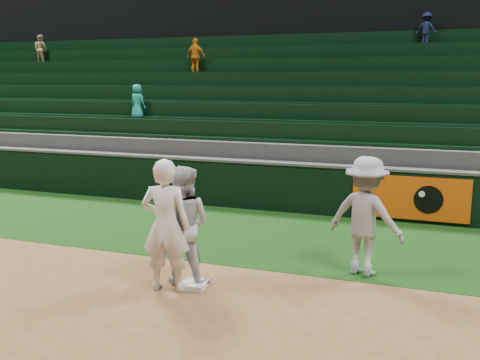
{
  "coord_description": "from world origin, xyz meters",
  "views": [
    {
      "loc": [
        3.33,
        -7.58,
        3.27
      ],
      "look_at": [
        -0.19,
        2.3,
        1.3
      ],
      "focal_mm": 40.0,
      "sensor_mm": 36.0,
      "label": 1
    }
  ],
  "objects_px": {
    "first_base": "(194,285)",
    "baserunner": "(183,225)",
    "base_coach": "(366,216)",
    "first_baseman": "(166,226)"
  },
  "relations": [
    {
      "from": "baserunner",
      "to": "base_coach",
      "type": "xyz_separation_m",
      "value": [
        2.74,
        1.35,
        0.05
      ]
    },
    {
      "from": "first_baseman",
      "to": "base_coach",
      "type": "bearing_deg",
      "value": -157.83
    },
    {
      "from": "first_base",
      "to": "baserunner",
      "type": "distance_m",
      "value": 0.97
    },
    {
      "from": "first_base",
      "to": "first_baseman",
      "type": "bearing_deg",
      "value": -147.05
    },
    {
      "from": "baserunner",
      "to": "first_base",
      "type": "bearing_deg",
      "value": 142.86
    },
    {
      "from": "first_baseman",
      "to": "baserunner",
      "type": "bearing_deg",
      "value": -113.89
    },
    {
      "from": "first_base",
      "to": "first_baseman",
      "type": "height_order",
      "value": "first_baseman"
    },
    {
      "from": "first_baseman",
      "to": "base_coach",
      "type": "relative_size",
      "value": 1.04
    },
    {
      "from": "first_baseman",
      "to": "baserunner",
      "type": "xyz_separation_m",
      "value": [
        0.1,
        0.4,
        -0.08
      ]
    },
    {
      "from": "baserunner",
      "to": "base_coach",
      "type": "relative_size",
      "value": 0.96
    }
  ]
}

